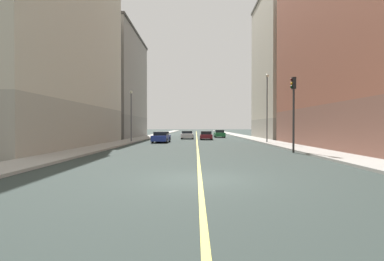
# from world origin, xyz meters

# --- Properties ---
(ground_plane) EXTENTS (400.00, 400.00, 0.00)m
(ground_plane) POSITION_xyz_m (0.00, 0.00, 0.00)
(ground_plane) COLOR #2C3632
(ground_plane) RESTS_ON ground
(sidewalk_left) EXTENTS (2.83, 168.00, 0.15)m
(sidewalk_left) POSITION_xyz_m (9.16, 49.00, 0.07)
(sidewalk_left) COLOR #9E9B93
(sidewalk_left) RESTS_ON ground
(sidewalk_right) EXTENTS (2.83, 168.00, 0.15)m
(sidewalk_right) POSITION_xyz_m (-9.16, 49.00, 0.07)
(sidewalk_right) COLOR #9E9B93
(sidewalk_right) RESTS_ON ground
(lane_center_stripe) EXTENTS (0.16, 154.00, 0.01)m
(lane_center_stripe) POSITION_xyz_m (0.00, 49.00, 0.01)
(lane_center_stripe) COLOR #E5D14C
(lane_center_stripe) RESTS_ON ground
(building_left_near) EXTENTS (12.01, 23.72, 19.55)m
(building_left_near) POSITION_xyz_m (16.43, 16.74, 9.78)
(building_left_near) COLOR brown
(building_left_near) RESTS_ON ground
(building_left_mid) EXTENTS (12.01, 16.37, 23.73)m
(building_left_mid) POSITION_xyz_m (16.43, 38.32, 11.87)
(building_left_mid) COLOR #9D9688
(building_left_mid) RESTS_ON ground
(building_right_corner) EXTENTS (12.01, 24.84, 22.94)m
(building_right_corner) POSITION_xyz_m (-16.43, 17.88, 11.48)
(building_right_corner) COLOR #9D9688
(building_right_corner) RESTS_ON ground
(building_right_midblock) EXTENTS (12.01, 20.81, 18.64)m
(building_right_midblock) POSITION_xyz_m (-16.43, 42.00, 9.33)
(building_right_midblock) COLOR slate
(building_right_midblock) RESTS_ON ground
(traffic_light_left_near) EXTENTS (0.40, 0.32, 5.79)m
(traffic_light_left_near) POSITION_xyz_m (7.33, 11.59, 3.76)
(traffic_light_left_near) COLOR #2D2D2D
(traffic_light_left_near) RESTS_ON ground
(street_lamp_left_near) EXTENTS (0.36, 0.36, 8.10)m
(street_lamp_left_near) POSITION_xyz_m (8.34, 24.36, 4.98)
(street_lamp_left_near) COLOR #4C4C51
(street_lamp_left_near) RESTS_ON ground
(street_lamp_right_near) EXTENTS (0.36, 0.36, 6.41)m
(street_lamp_right_near) POSITION_xyz_m (-8.34, 26.30, 4.09)
(street_lamp_right_near) COLOR #4C4C51
(street_lamp_right_near) RESTS_ON ground
(car_green) EXTENTS (1.89, 4.56, 1.39)m
(car_green) POSITION_xyz_m (4.16, 43.43, 0.68)
(car_green) COLOR #1E6B38
(car_green) RESTS_ON ground
(car_maroon) EXTENTS (1.90, 4.38, 1.29)m
(car_maroon) POSITION_xyz_m (1.42, 34.67, 0.64)
(car_maroon) COLOR maroon
(car_maroon) RESTS_ON ground
(car_white) EXTENTS (2.00, 4.16, 1.29)m
(car_white) POSITION_xyz_m (-1.56, 37.34, 0.65)
(car_white) COLOR white
(car_white) RESTS_ON ground
(car_blue) EXTENTS (2.06, 4.63, 1.35)m
(car_blue) POSITION_xyz_m (-4.53, 26.28, 0.67)
(car_blue) COLOR #23389E
(car_blue) RESTS_ON ground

